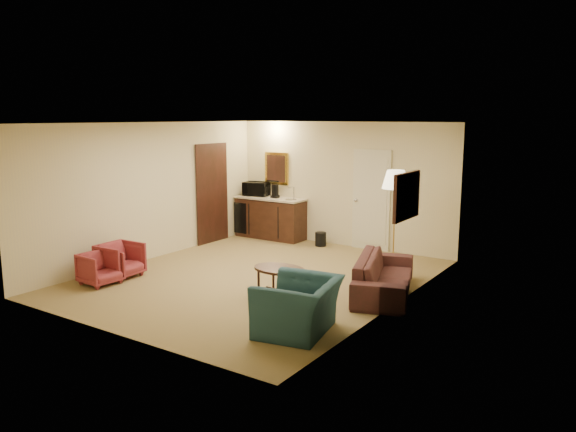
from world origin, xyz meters
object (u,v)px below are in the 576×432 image
object	(u,v)px
microwave	(256,187)
coffee_maker	(275,191)
coffee_table	(279,283)
waste_bin	(321,239)
teal_armchair	(298,297)
wetbar_cabinet	(270,218)
floor_lamp	(394,220)
sofa	(384,269)
rose_chair_far	(100,267)
rose_chair_near	(120,258)

from	to	relation	value
microwave	coffee_maker	distance (m)	0.55
coffee_table	waste_bin	size ratio (longest dim) A/B	2.85
teal_armchair	waste_bin	distance (m)	4.85
wetbar_cabinet	floor_lamp	xyz separation A→B (m)	(3.35, -0.92, 0.44)
teal_armchair	floor_lamp	xyz separation A→B (m)	(-0.20, 3.46, 0.44)
teal_armchair	microwave	distance (m)	6.01
sofa	teal_armchair	bearing A→B (deg)	154.52
rose_chair_far	microwave	xyz separation A→B (m)	(-0.18, 4.49, 0.82)
microwave	rose_chair_near	bearing A→B (deg)	-98.39
rose_chair_near	rose_chair_far	world-z (taller)	rose_chair_near
teal_armchair	floor_lamp	size ratio (longest dim) A/B	0.59
sofa	floor_lamp	world-z (taller)	floor_lamp
rose_chair_far	coffee_maker	bearing A→B (deg)	-1.52
floor_lamp	waste_bin	xyz separation A→B (m)	(-2.00, 0.85, -0.75)
sofa	waste_bin	distance (m)	3.33
coffee_maker	sofa	bearing A→B (deg)	-51.58
coffee_table	sofa	bearing A→B (deg)	42.46
rose_chair_near	microwave	size ratio (longest dim) A/B	1.15
teal_armchair	coffee_maker	bearing A→B (deg)	-153.26
wetbar_cabinet	floor_lamp	bearing A→B (deg)	-15.37
wetbar_cabinet	waste_bin	xyz separation A→B (m)	(1.35, -0.07, -0.31)
coffee_table	floor_lamp	size ratio (longest dim) A/B	0.47
rose_chair_far	coffee_table	size ratio (longest dim) A/B	0.70
sofa	rose_chair_far	distance (m)	4.57
teal_armchair	coffee_table	distance (m)	1.37
sofa	rose_chair_near	world-z (taller)	sofa
rose_chair_near	waste_bin	distance (m)	4.24
floor_lamp	coffee_table	bearing A→B (deg)	-106.80
sofa	microwave	distance (m)	4.91
wetbar_cabinet	teal_armchair	xyz separation A→B (m)	(3.55, -4.38, -0.00)
coffee_table	floor_lamp	xyz separation A→B (m)	(0.75, 2.50, 0.66)
wetbar_cabinet	sofa	size ratio (longest dim) A/B	0.82
coffee_table	microwave	distance (m)	4.70
sofa	coffee_maker	world-z (taller)	coffee_maker
wetbar_cabinet	coffee_table	world-z (taller)	wetbar_cabinet
waste_bin	rose_chair_far	bearing A→B (deg)	-110.16
coffee_table	coffee_maker	size ratio (longest dim) A/B	2.81
wetbar_cabinet	rose_chair_near	bearing A→B (deg)	-94.62
teal_armchair	coffee_table	bearing A→B (deg)	-146.52
rose_chair_near	waste_bin	size ratio (longest dim) A/B	2.22
waste_bin	microwave	distance (m)	2.03
teal_armchair	coffee_maker	world-z (taller)	coffee_maker
sofa	floor_lamp	distance (m)	1.55
rose_chair_near	coffee_maker	xyz separation A→B (m)	(0.44, 3.99, 0.74)
rose_chair_far	floor_lamp	distance (m)	5.06
rose_chair_near	coffee_maker	distance (m)	4.08
floor_lamp	microwave	xyz separation A→B (m)	(-3.78, 0.99, 0.22)
microwave	rose_chair_far	bearing A→B (deg)	-97.66
rose_chair_far	coffee_table	world-z (taller)	rose_chair_far
teal_armchair	rose_chair_far	bearing A→B (deg)	-100.54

